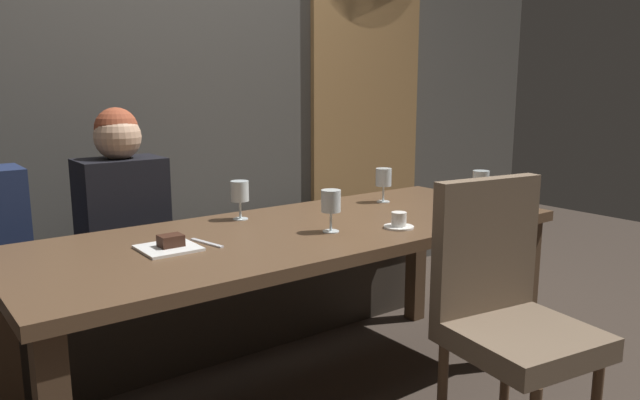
{
  "coord_description": "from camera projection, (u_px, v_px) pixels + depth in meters",
  "views": [
    {
      "loc": [
        -1.34,
        -1.92,
        1.3
      ],
      "look_at": [
        0.1,
        0.0,
        0.84
      ],
      "focal_mm": 34.01,
      "sensor_mm": 36.0,
      "label": 1
    }
  ],
  "objects": [
    {
      "name": "wine_glass_center_back",
      "position": [
        240.0,
        193.0,
        2.53
      ],
      "size": [
        0.08,
        0.08,
        0.16
      ],
      "color": "silver",
      "rests_on": "dining_table"
    },
    {
      "name": "fork_on_table",
      "position": [
        207.0,
        243.0,
        2.16
      ],
      "size": [
        0.05,
        0.17,
        0.01
      ],
      "primitive_type": "cube",
      "rotation": [
        0.0,
        0.0,
        0.2
      ],
      "color": "silver",
      "rests_on": "dining_table"
    },
    {
      "name": "wine_glass_near_left",
      "position": [
        384.0,
        178.0,
        2.91
      ],
      "size": [
        0.08,
        0.08,
        0.16
      ],
      "color": "silver",
      "rests_on": "dining_table"
    },
    {
      "name": "diner_bearded",
      "position": [
        121.0,
        199.0,
        2.65
      ],
      "size": [
        0.36,
        0.24,
        0.75
      ],
      "color": "black",
      "rests_on": "banquette_bench"
    },
    {
      "name": "wine_glass_center_front",
      "position": [
        331.0,
        203.0,
        2.32
      ],
      "size": [
        0.08,
        0.08,
        0.16
      ],
      "color": "silver",
      "rests_on": "dining_table"
    },
    {
      "name": "back_wall_tiled",
      "position": [
        167.0,
        46.0,
        3.22
      ],
      "size": [
        6.0,
        0.12,
        3.0
      ],
      "primitive_type": "cube",
      "color": "#4C4944",
      "rests_on": "ground"
    },
    {
      "name": "dessert_plate",
      "position": [
        169.0,
        245.0,
        2.09
      ],
      "size": [
        0.19,
        0.19,
        0.05
      ],
      "color": "white",
      "rests_on": "dining_table"
    },
    {
      "name": "ground",
      "position": [
        301.0,
        399.0,
        2.54
      ],
      "size": [
        9.0,
        9.0,
        0.0
      ],
      "primitive_type": "plane",
      "color": "#382D26"
    },
    {
      "name": "chair_near_side",
      "position": [
        506.0,
        303.0,
        2.08
      ],
      "size": [
        0.5,
        0.5,
        0.98
      ],
      "color": "brown",
      "rests_on": "ground"
    },
    {
      "name": "espresso_cup",
      "position": [
        399.0,
        222.0,
        2.39
      ],
      "size": [
        0.12,
        0.12,
        0.06
      ],
      "color": "white",
      "rests_on": "dining_table"
    },
    {
      "name": "banquette_bench",
      "position": [
        221.0,
        301.0,
        3.05
      ],
      "size": [
        2.5,
        0.44,
        0.45
      ],
      "color": "#312A23",
      "rests_on": "ground"
    },
    {
      "name": "dining_table",
      "position": [
        300.0,
        249.0,
        2.42
      ],
      "size": [
        2.2,
        0.84,
        0.74
      ],
      "color": "#493422",
      "rests_on": "ground"
    },
    {
      "name": "arched_door",
      "position": [
        367.0,
        74.0,
        3.98
      ],
      "size": [
        0.9,
        0.05,
        2.55
      ],
      "color": "olive",
      "rests_on": "ground"
    },
    {
      "name": "wine_glass_far_right",
      "position": [
        481.0,
        182.0,
        2.83
      ],
      "size": [
        0.08,
        0.08,
        0.16
      ],
      "color": "silver",
      "rests_on": "dining_table"
    }
  ]
}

